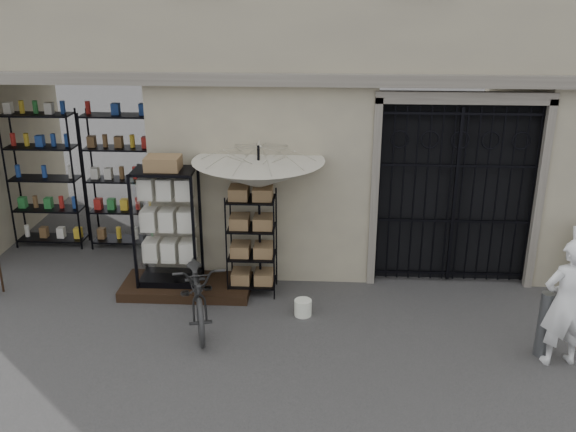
# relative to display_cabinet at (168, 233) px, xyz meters

# --- Properties ---
(ground) EXTENTS (80.00, 80.00, 0.00)m
(ground) POSITION_rel_display_cabinet_xyz_m (2.65, -1.58, -0.97)
(ground) COLOR black
(ground) RESTS_ON ground
(shop_recess) EXTENTS (3.00, 1.70, 3.00)m
(shop_recess) POSITION_rel_display_cabinet_xyz_m (-1.85, 1.22, 0.53)
(shop_recess) COLOR black
(shop_recess) RESTS_ON ground
(shop_shelving) EXTENTS (2.70, 0.50, 2.50)m
(shop_shelving) POSITION_rel_display_cabinet_xyz_m (-1.90, 1.72, 0.28)
(shop_shelving) COLOR black
(shop_shelving) RESTS_ON ground
(iron_gate) EXTENTS (2.50, 0.21, 3.00)m
(iron_gate) POSITION_rel_display_cabinet_xyz_m (4.40, 0.69, 0.53)
(iron_gate) COLOR black
(iron_gate) RESTS_ON ground
(step_platform) EXTENTS (2.00, 0.90, 0.15)m
(step_platform) POSITION_rel_display_cabinet_xyz_m (0.25, -0.03, -0.89)
(step_platform) COLOR black
(step_platform) RESTS_ON ground
(display_cabinet) EXTENTS (1.03, 0.80, 1.98)m
(display_cabinet) POSITION_rel_display_cabinet_xyz_m (0.00, 0.00, 0.00)
(display_cabinet) COLOR black
(display_cabinet) RESTS_ON step_platform
(wire_rack) EXTENTS (0.80, 0.64, 1.63)m
(wire_rack) POSITION_rel_display_cabinet_xyz_m (1.29, 0.02, -0.17)
(wire_rack) COLOR black
(wire_rack) RESTS_ON ground
(market_umbrella) EXTENTS (2.06, 2.09, 2.80)m
(market_umbrella) POSITION_rel_display_cabinet_xyz_m (1.40, 0.10, 1.05)
(market_umbrella) COLOR black
(market_umbrella) RESTS_ON ground
(white_bucket) EXTENTS (0.27, 0.27, 0.24)m
(white_bucket) POSITION_rel_display_cabinet_xyz_m (2.10, -0.70, -0.85)
(white_bucket) COLOR silver
(white_bucket) RESTS_ON ground
(bicycle) EXTENTS (0.93, 1.18, 1.99)m
(bicycle) POSITION_rel_display_cabinet_xyz_m (0.62, -0.95, -0.97)
(bicycle) COLOR black
(bicycle) RESTS_ON ground
(steel_bollard) EXTENTS (0.19, 0.19, 0.90)m
(steel_bollard) POSITION_rel_display_cabinet_xyz_m (5.23, -1.58, -0.52)
(steel_bollard) COLOR slate
(steel_bollard) RESTS_ON ground
(shopkeeper) EXTENTS (0.91, 1.79, 0.41)m
(shopkeeper) POSITION_rel_display_cabinet_xyz_m (5.39, -1.75, -0.97)
(shopkeeper) COLOR white
(shopkeeper) RESTS_ON ground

